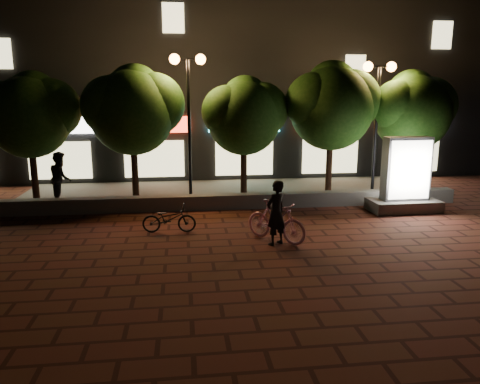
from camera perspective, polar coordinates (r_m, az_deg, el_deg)
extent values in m
plane|color=#502019|center=(12.09, 1.52, -6.66)|extent=(80.00, 80.00, 0.00)
cube|color=#63605C|center=(15.83, -0.66, -1.17)|extent=(16.00, 0.45, 0.50)
cube|color=#63605C|center=(18.31, -1.55, -0.02)|extent=(16.00, 5.00, 0.08)
cube|color=black|center=(24.40, -3.17, 14.72)|extent=(28.00, 8.00, 10.00)
cube|color=silver|center=(20.96, -21.89, 7.74)|extent=(3.20, 0.12, 0.70)
cube|color=beige|center=(21.11, -21.57, 3.68)|extent=(2.60, 0.10, 1.60)
cube|color=red|center=(20.33, -10.82, 8.28)|extent=(3.20, 0.12, 0.70)
cube|color=beige|center=(20.48, -10.65, 4.09)|extent=(2.60, 0.10, 1.60)
cube|color=#41E0E0|center=(20.48, 0.55, 8.51)|extent=(3.20, 0.12, 0.70)
cube|color=beige|center=(20.63, 0.54, 4.35)|extent=(2.60, 0.10, 1.60)
cube|color=#F44C06|center=(21.38, 11.35, 8.44)|extent=(3.20, 0.12, 0.70)
cube|color=beige|center=(21.53, 11.18, 4.45)|extent=(2.60, 0.10, 1.60)
cube|color=white|center=(22.96, 20.96, 8.12)|extent=(3.20, 0.12, 0.70)
cube|color=beige|center=(23.09, 20.68, 4.41)|extent=(2.60, 0.10, 1.60)
cube|color=beige|center=(21.57, -27.84, 15.06)|extent=(0.90, 0.10, 1.20)
cube|color=beige|center=(20.49, -8.35, 20.74)|extent=(0.90, 0.10, 1.20)
cube|color=beige|center=(21.71, 14.21, 14.70)|extent=(0.90, 0.10, 1.20)
cube|color=beige|center=(23.55, 23.96, 17.49)|extent=(0.90, 0.10, 1.20)
cylinder|color=black|center=(17.72, -24.35, 2.33)|extent=(0.24, 0.24, 2.25)
sphere|color=#284D16|center=(17.54, -24.89, 8.43)|extent=(2.80, 2.80, 2.80)
sphere|color=#284D16|center=(17.52, -22.58, 9.61)|extent=(2.10, 2.10, 2.10)
sphere|color=#284D16|center=(17.58, -27.09, 9.06)|extent=(1.96, 1.96, 1.96)
sphere|color=#284D16|center=(17.82, -24.45, 10.77)|extent=(1.82, 1.82, 1.82)
cylinder|color=black|center=(17.01, -13.03, 2.88)|extent=(0.24, 0.24, 2.34)
sphere|color=#284D16|center=(16.82, -13.35, 9.61)|extent=(3.00, 3.00, 3.00)
sphere|color=#284D16|center=(16.94, -10.77, 10.75)|extent=(2.25, 2.25, 2.25)
sphere|color=#284D16|center=(16.74, -15.78, 10.33)|extent=(2.10, 2.10, 2.10)
sphere|color=#284D16|center=(17.14, -13.02, 12.17)|extent=(1.95, 1.95, 1.95)
cylinder|color=black|center=(17.08, 0.47, 3.00)|extent=(0.24, 0.24, 2.21)
sphere|color=#284D16|center=(16.88, 0.48, 9.20)|extent=(2.70, 2.70, 2.70)
sphere|color=#284D16|center=(17.17, 2.66, 10.23)|extent=(2.03, 2.03, 2.02)
sphere|color=#284D16|center=(16.65, -1.55, 10.01)|extent=(1.89, 1.89, 1.89)
sphere|color=#284D16|center=(17.22, 0.66, 11.50)|extent=(1.76, 1.76, 1.76)
cylinder|color=black|center=(17.80, 11.08, 3.51)|extent=(0.24, 0.24, 2.43)
sphere|color=#284D16|center=(17.61, 11.36, 10.18)|extent=(3.10, 3.10, 3.10)
sphere|color=#284D16|center=(18.05, 13.57, 11.07)|extent=(2.33, 2.33, 2.33)
sphere|color=#284D16|center=(17.26, 9.31, 11.05)|extent=(2.17, 2.17, 2.17)
sphere|color=#284D16|center=(17.97, 11.41, 12.68)|extent=(2.01, 2.02, 2.02)
cylinder|color=black|center=(19.05, 20.27, 3.34)|extent=(0.24, 0.24, 2.29)
sphere|color=#284D16|center=(18.87, 20.71, 9.18)|extent=(2.90, 2.90, 2.90)
sphere|color=#284D16|center=(19.39, 22.42, 9.99)|extent=(2.18, 2.17, 2.17)
sphere|color=#284D16|center=(18.44, 19.16, 10.02)|extent=(2.03, 2.03, 2.03)
sphere|color=#284D16|center=(19.22, 20.65, 11.39)|extent=(1.89, 1.88, 1.88)
cylinder|color=black|center=(16.56, -6.36, 7.51)|extent=(0.12, 0.12, 5.00)
cylinder|color=black|center=(16.56, -6.57, 16.17)|extent=(0.90, 0.08, 0.08)
sphere|color=orange|center=(16.55, -8.19, 16.13)|extent=(0.36, 0.36, 0.36)
sphere|color=orange|center=(16.57, -4.95, 16.20)|extent=(0.36, 0.36, 0.36)
cylinder|color=black|center=(18.09, 16.60, 7.15)|extent=(0.12, 0.12, 4.80)
cylinder|color=black|center=(18.06, 17.07, 14.75)|extent=(0.90, 0.08, 0.08)
sphere|color=orange|center=(17.88, 15.71, 14.86)|extent=(0.36, 0.36, 0.36)
sphere|color=orange|center=(18.24, 18.40, 14.64)|extent=(0.36, 0.36, 0.36)
cube|color=#63605C|center=(16.48, 19.74, -1.56)|extent=(2.34, 1.20, 0.39)
cube|color=#4C4C51|center=(16.25, 20.06, 2.75)|extent=(1.56, 0.56, 2.13)
cube|color=white|center=(16.00, 20.53, 2.58)|extent=(1.40, 0.06, 1.93)
cube|color=white|center=(16.49, 19.61, 2.91)|extent=(1.40, 0.06, 1.93)
imported|color=#F49DC3|center=(12.29, 4.53, -3.65)|extent=(1.65, 1.70, 1.11)
imported|color=black|center=(11.93, 4.53, -2.61)|extent=(0.75, 0.70, 1.73)
imported|color=black|center=(13.22, -8.86, -3.33)|extent=(1.56, 0.64, 0.80)
imported|color=black|center=(17.22, -21.49, 1.65)|extent=(0.89, 1.04, 1.86)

